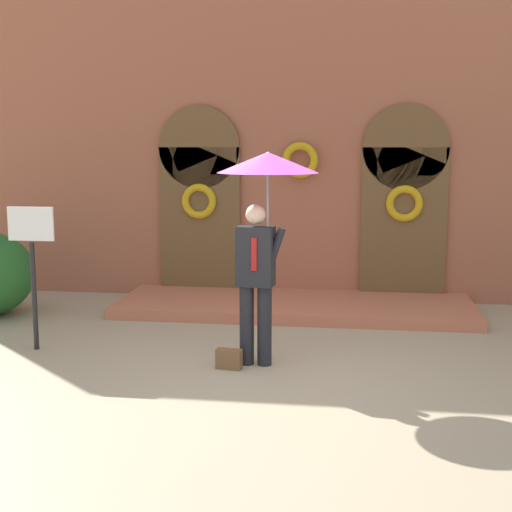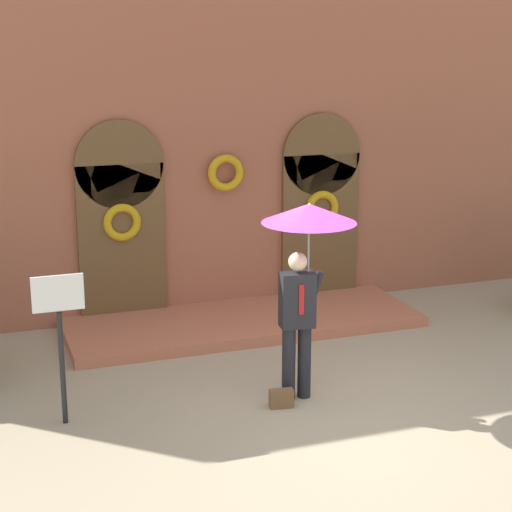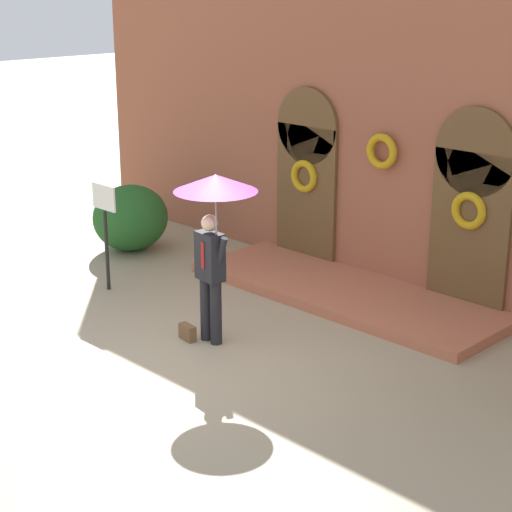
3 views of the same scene
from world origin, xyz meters
TOP-DOWN VIEW (x-y plane):
  - ground_plane at (0.00, 0.00)m, footprint 80.00×80.00m
  - building_facade at (-0.00, 4.15)m, footprint 14.00×2.30m
  - person_with_umbrella at (-0.11, 0.42)m, footprint 1.10×1.10m
  - handbag at (-0.48, 0.22)m, footprint 0.29×0.16m
  - sign_post at (-2.91, 0.65)m, footprint 0.56×0.06m

SIDE VIEW (x-z plane):
  - ground_plane at x=0.00m, z-range 0.00..0.00m
  - handbag at x=-0.48m, z-range 0.00..0.22m
  - sign_post at x=-2.91m, z-range 0.30..2.02m
  - person_with_umbrella at x=-0.11m, z-range 0.73..3.09m
  - building_facade at x=0.00m, z-range -0.12..5.48m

